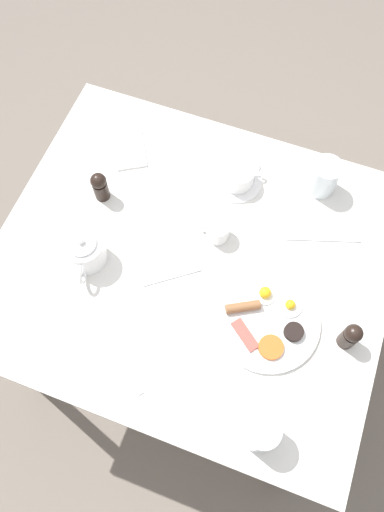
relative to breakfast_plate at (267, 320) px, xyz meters
The scene contains 14 objects.
ground_plane 0.80m from the breakfast_plate, 21.67° to the right, with size 8.00×8.00×0.00m, color #70665B.
table 0.27m from the breakfast_plate, 21.67° to the right, with size 1.05×0.91×0.75m.
breakfast_plate is the anchor object (origin of this frame).
teapot_near 0.50m from the breakfast_plate, ahead, with size 0.10×0.18×0.11m.
teacup_with_saucer_left 0.42m from the breakfast_plate, 61.19° to the right, with size 0.14×0.14×0.07m.
water_glass_tall 0.43m from the breakfast_plate, 93.30° to the right, with size 0.08×0.08×0.11m.
water_glass_short 0.28m from the breakfast_plate, 102.25° to the left, with size 0.08×0.08×0.11m.
creamer_jug 0.27m from the breakfast_plate, 42.87° to the right, with size 0.09×0.06×0.06m.
pepper_grinder 0.20m from the breakfast_plate, behind, with size 0.04×0.04×0.10m.
salt_grinder 0.58m from the breakfast_plate, 19.28° to the right, with size 0.04×0.04×0.10m.
napkin_folded 0.65m from the breakfast_plate, 34.28° to the right, with size 0.15×0.18×0.01m.
fork_by_plate 0.37m from the breakfast_plate, 37.51° to the left, with size 0.14×0.11×0.00m.
knife_by_plate 0.29m from the breakfast_plate, 105.35° to the right, with size 0.20×0.08×0.00m.
spoon_for_tea 0.27m from the breakfast_plate, ahead, with size 0.14×0.11×0.00m.
Camera 1 is at (-0.18, 0.50, 1.97)m, focal length 35.00 mm.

